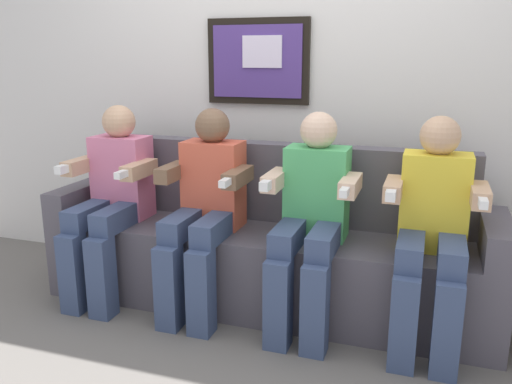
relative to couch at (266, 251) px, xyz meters
The scene contains 7 objects.
ground_plane 0.45m from the couch, 90.00° to the right, with size 6.35×6.35×0.00m, color #66605B.
back_wall_assembly 1.08m from the couch, 90.57° to the left, with size 4.89×0.10×2.60m.
couch is the anchor object (origin of this frame).
person_leftmost 0.94m from the couch, 169.10° to the right, with size 0.46×0.56×1.11m.
person_left_center 0.45m from the couch, 150.01° to the right, with size 0.46×0.56×1.11m.
person_right_center 0.45m from the couch, 30.02° to the right, with size 0.46×0.56×1.11m.
person_rightmost 0.94m from the couch, 10.90° to the right, with size 0.46×0.56×1.11m.
Camera 1 is at (0.84, -2.36, 1.38)m, focal length 37.14 mm.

